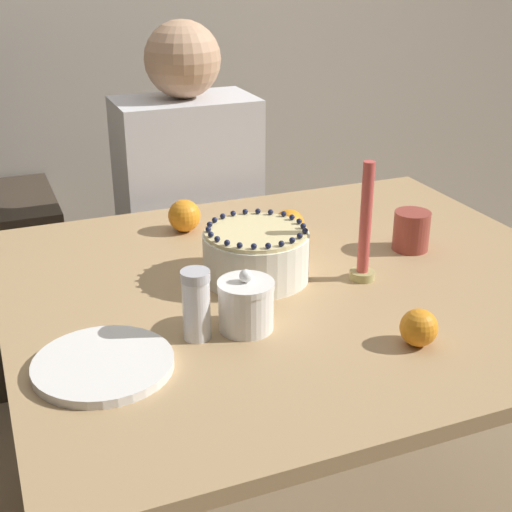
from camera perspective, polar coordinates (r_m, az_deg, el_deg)
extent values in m
cube|color=tan|center=(1.51, 3.67, -2.38)|extent=(1.22, 1.06, 0.03)
cylinder|color=tan|center=(1.98, -17.54, -8.89)|extent=(0.07, 0.07, 0.70)
cylinder|color=tan|center=(2.29, 10.83, -3.49)|extent=(0.07, 0.07, 0.70)
cylinder|color=white|center=(1.49, 0.00, 0.00)|extent=(0.22, 0.22, 0.10)
cylinder|color=beige|center=(1.47, 0.00, 1.92)|extent=(0.21, 0.21, 0.01)
sphere|color=#191E3D|center=(1.50, 3.47, 2.80)|extent=(0.01, 0.01, 0.01)
sphere|color=#191E3D|center=(1.53, 2.89, 3.12)|extent=(0.01, 0.01, 0.01)
sphere|color=#191E3D|center=(1.54, 2.11, 3.38)|extent=(0.01, 0.01, 0.01)
sphere|color=#191E3D|center=(1.55, 1.17, 3.54)|extent=(0.01, 0.01, 0.01)
sphere|color=#191E3D|center=(1.56, 0.15, 3.61)|extent=(0.01, 0.01, 0.01)
sphere|color=#191E3D|center=(1.56, -0.87, 3.57)|extent=(0.01, 0.01, 0.01)
sphere|color=#191E3D|center=(1.55, -1.84, 3.43)|extent=(0.01, 0.01, 0.01)
sphere|color=#191E3D|center=(1.53, -2.68, 3.21)|extent=(0.01, 0.01, 0.01)
sphere|color=#191E3D|center=(1.51, -3.33, 2.90)|extent=(0.01, 0.01, 0.01)
sphere|color=#191E3D|center=(1.49, -3.73, 2.53)|extent=(0.01, 0.01, 0.01)
sphere|color=#191E3D|center=(1.46, -3.84, 2.14)|extent=(0.01, 0.01, 0.01)
sphere|color=#191E3D|center=(1.44, -3.64, 1.74)|extent=(0.01, 0.01, 0.01)
sphere|color=#191E3D|center=(1.41, -3.12, 1.37)|extent=(0.01, 0.01, 0.01)
sphere|color=#191E3D|center=(1.39, -2.33, 1.07)|extent=(0.01, 0.01, 0.01)
sphere|color=#191E3D|center=(1.38, -1.31, 0.87)|extent=(0.01, 0.01, 0.01)
sphere|color=#191E3D|center=(1.38, -0.17, 0.78)|extent=(0.01, 0.01, 0.01)
sphere|color=#191E3D|center=(1.38, 0.98, 0.83)|extent=(0.01, 0.01, 0.01)
sphere|color=#191E3D|center=(1.39, 2.04, 1.00)|extent=(0.01, 0.01, 0.01)
sphere|color=#191E3D|center=(1.41, 2.91, 1.27)|extent=(0.01, 0.01, 0.01)
sphere|color=#191E3D|center=(1.43, 3.52, 1.62)|extent=(0.01, 0.01, 0.01)
sphere|color=#191E3D|center=(1.45, 3.81, 2.02)|extent=(0.01, 0.01, 0.01)
sphere|color=#191E3D|center=(1.48, 3.79, 2.42)|extent=(0.01, 0.01, 0.01)
cylinder|color=white|center=(1.30, -0.81, -4.20)|extent=(0.10, 0.10, 0.08)
cylinder|color=white|center=(1.28, -0.82, -2.33)|extent=(0.10, 0.10, 0.01)
sphere|color=white|center=(1.27, -0.83, -1.60)|extent=(0.02, 0.02, 0.02)
cylinder|color=white|center=(1.27, -4.79, -4.28)|extent=(0.05, 0.05, 0.11)
cylinder|color=silver|center=(1.24, -4.89, -1.59)|extent=(0.05, 0.05, 0.02)
cylinder|color=white|center=(1.23, -12.11, -8.62)|extent=(0.24, 0.24, 0.01)
cylinder|color=white|center=(1.22, -12.14, -8.31)|extent=(0.24, 0.24, 0.01)
cylinder|color=tan|center=(1.52, 8.48, -1.50)|extent=(0.05, 0.05, 0.02)
cylinder|color=#CC4C47|center=(1.47, 8.78, 3.02)|extent=(0.02, 0.02, 0.24)
cylinder|color=#993D33|center=(1.67, 12.32, 1.99)|extent=(0.08, 0.08, 0.09)
sphere|color=orange|center=(1.70, 2.66, 2.53)|extent=(0.07, 0.07, 0.07)
sphere|color=orange|center=(1.28, 12.89, -5.61)|extent=(0.07, 0.07, 0.07)
sphere|color=orange|center=(1.75, -5.75, 3.23)|extent=(0.08, 0.08, 0.08)
cube|color=#2D2D38|center=(2.34, -5.01, -6.04)|extent=(0.34, 0.34, 0.45)
cube|color=silver|center=(2.14, -5.48, 5.45)|extent=(0.40, 0.24, 0.53)
sphere|color=tan|center=(2.05, -5.90, 15.39)|extent=(0.21, 0.21, 0.21)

